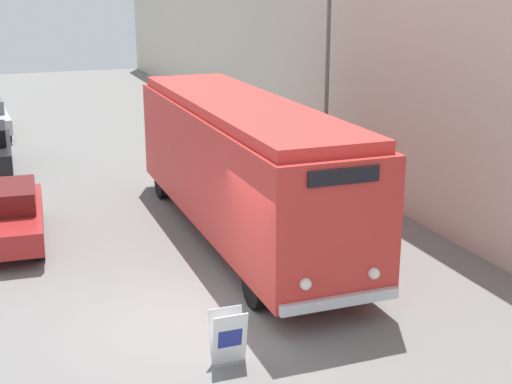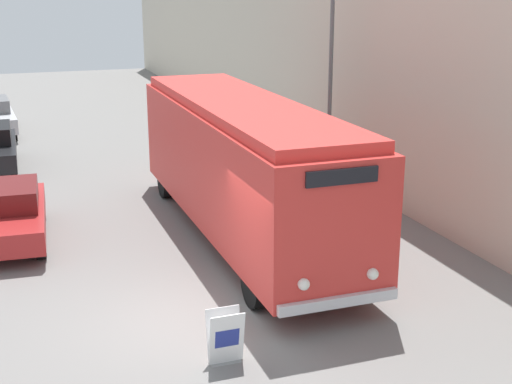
{
  "view_description": "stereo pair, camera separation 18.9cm",
  "coord_description": "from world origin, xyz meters",
  "px_view_note": "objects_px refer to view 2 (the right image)",
  "views": [
    {
      "loc": [
        -3.02,
        -11.74,
        6.07
      ],
      "look_at": [
        1.87,
        1.34,
        1.93
      ],
      "focal_mm": 50.0,
      "sensor_mm": 36.0,
      "label": 1
    },
    {
      "loc": [
        -2.84,
        -11.8,
        6.07
      ],
      "look_at": [
        1.87,
        1.34,
        1.93
      ],
      "focal_mm": 50.0,
      "sensor_mm": 36.0,
      "label": 2
    }
  ],
  "objects_px": {
    "vintage_bus": "(243,162)",
    "sign_board": "(225,338)",
    "streetlamp": "(332,28)",
    "parked_car_near": "(7,214)"
  },
  "relations": [
    {
      "from": "vintage_bus",
      "to": "parked_car_near",
      "type": "height_order",
      "value": "vintage_bus"
    },
    {
      "from": "vintage_bus",
      "to": "sign_board",
      "type": "height_order",
      "value": "vintage_bus"
    },
    {
      "from": "vintage_bus",
      "to": "streetlamp",
      "type": "xyz_separation_m",
      "value": [
        3.76,
        3.09,
        2.91
      ]
    },
    {
      "from": "streetlamp",
      "to": "parked_car_near",
      "type": "xyz_separation_m",
      "value": [
        -9.22,
        -1.54,
        -4.09
      ]
    },
    {
      "from": "sign_board",
      "to": "parked_car_near",
      "type": "bearing_deg",
      "value": 113.93
    },
    {
      "from": "vintage_bus",
      "to": "sign_board",
      "type": "bearing_deg",
      "value": -111.38
    },
    {
      "from": "sign_board",
      "to": "streetlamp",
      "type": "height_order",
      "value": "streetlamp"
    },
    {
      "from": "streetlamp",
      "to": "sign_board",
      "type": "bearing_deg",
      "value": -124.27
    },
    {
      "from": "vintage_bus",
      "to": "streetlamp",
      "type": "height_order",
      "value": "streetlamp"
    },
    {
      "from": "parked_car_near",
      "to": "streetlamp",
      "type": "bearing_deg",
      "value": 13.04
    }
  ]
}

